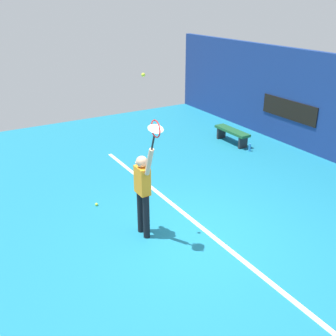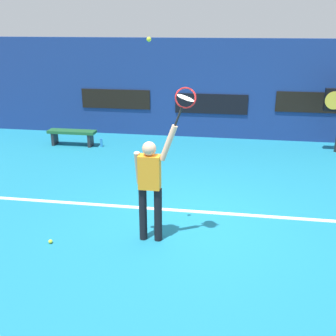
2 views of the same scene
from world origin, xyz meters
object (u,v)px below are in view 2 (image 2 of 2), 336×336
at_px(tennis_player, 150,183).
at_px(water_bottle, 101,143).
at_px(court_bench, 72,134).
at_px(tennis_racket, 185,100).
at_px(spare_ball, 50,241).
at_px(tennis_ball, 149,39).

height_order(tennis_player, water_bottle, tennis_player).
relative_size(court_bench, water_bottle, 5.83).
height_order(tennis_racket, water_bottle, tennis_racket).
bearing_deg(spare_ball, water_bottle, 99.13).
bearing_deg(water_bottle, tennis_player, -63.61).
bearing_deg(tennis_player, court_bench, 123.91).
bearing_deg(tennis_player, spare_ball, -166.13).
relative_size(tennis_player, court_bench, 1.41).
distance_m(tennis_player, court_bench, 6.00).
bearing_deg(court_bench, tennis_ball, -55.71).
height_order(tennis_player, spare_ball, tennis_player).
relative_size(tennis_player, tennis_ball, 28.98).
relative_size(tennis_ball, spare_ball, 1.00).
bearing_deg(water_bottle, court_bench, 180.00).
distance_m(tennis_racket, water_bottle, 6.20).
bearing_deg(court_bench, water_bottle, 0.00).
relative_size(tennis_racket, water_bottle, 2.61).
distance_m(tennis_racket, spare_ball, 3.16).
distance_m(court_bench, spare_ball, 5.63).
relative_size(tennis_racket, court_bench, 0.45).
height_order(tennis_ball, water_bottle, tennis_ball).
bearing_deg(spare_ball, tennis_racket, 10.39).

